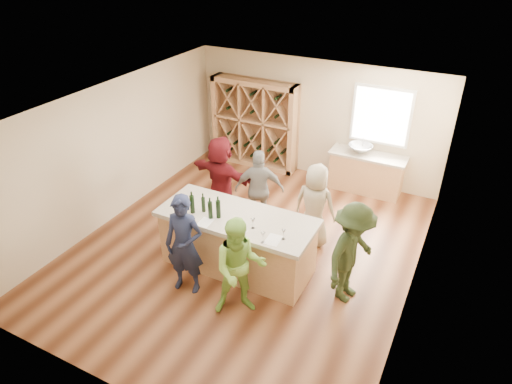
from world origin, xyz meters
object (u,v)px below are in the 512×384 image
at_px(wine_rack, 255,124).
at_px(person_far_left, 221,178).
at_px(person_near_right, 240,268).
at_px(wine_bottle_b, 192,204).
at_px(person_far_right, 315,206).
at_px(wine_bottle_d, 210,210).
at_px(wine_bottle_e, 218,209).
at_px(tasting_counter_base, 237,243).
at_px(person_near_left, 184,245).
at_px(sink, 360,149).
at_px(wine_bottle_c, 203,205).
at_px(person_server, 352,253).
at_px(person_far_mid, 259,189).

bearing_deg(wine_rack, person_far_left, -78.42).
bearing_deg(wine_rack, person_near_right, -65.35).
relative_size(wine_bottle_b, person_far_right, 0.20).
bearing_deg(wine_bottle_d, wine_bottle_e, 35.43).
height_order(wine_rack, tasting_counter_base, wine_rack).
distance_m(tasting_counter_base, person_near_left, 1.07).
height_order(sink, wine_bottle_b, wine_bottle_b).
bearing_deg(wine_rack, wine_bottle_c, -75.20).
xyz_separation_m(sink, person_server, (0.90, -3.62, -0.13)).
bearing_deg(person_far_right, person_near_right, 82.15).
xyz_separation_m(wine_rack, person_far_right, (2.55, -2.52, -0.27)).
bearing_deg(sink, person_server, -76.03).
bearing_deg(wine_bottle_e, sink, 71.33).
bearing_deg(tasting_counter_base, person_far_mid, 100.61).
bearing_deg(person_far_mid, wine_bottle_c, 54.74).
bearing_deg(sink, person_near_left, -108.61).
xyz_separation_m(wine_bottle_b, wine_bottle_e, (0.47, 0.07, -0.00)).
relative_size(wine_rack, wine_bottle_c, 8.08).
xyz_separation_m(sink, person_far_right, (-0.15, -2.45, -0.19)).
bearing_deg(wine_bottle_b, person_near_left, -68.87).
xyz_separation_m(tasting_counter_base, person_far_left, (-1.11, 1.34, 0.39)).
bearing_deg(wine_rack, person_near_left, -76.37).
bearing_deg(person_near_left, wine_bottle_e, 61.13).
bearing_deg(person_far_right, wine_bottle_b, 44.82).
height_order(tasting_counter_base, person_near_left, person_near_left).
distance_m(wine_rack, person_server, 5.16).
distance_m(wine_rack, tasting_counter_base, 4.20).
distance_m(wine_bottle_b, person_far_right, 2.31).
height_order(sink, person_far_left, person_far_left).
bearing_deg(person_far_mid, person_near_left, 60.97).
distance_m(person_near_left, person_server, 2.66).
height_order(person_near_right, person_far_left, person_far_left).
bearing_deg(wine_bottle_e, wine_bottle_c, 171.91).
height_order(wine_bottle_c, person_server, person_server).
bearing_deg(person_far_mid, sink, -142.73).
xyz_separation_m(tasting_counter_base, wine_bottle_e, (-0.25, -0.18, 0.74)).
height_order(wine_bottle_b, person_far_left, person_far_left).
bearing_deg(person_far_mid, wine_bottle_e, 66.96).
bearing_deg(wine_bottle_c, person_far_left, 110.01).
height_order(sink, person_near_right, person_near_right).
bearing_deg(wine_bottle_c, person_far_mid, 78.15).
bearing_deg(wine_bottle_d, person_near_right, -36.03).
xyz_separation_m(tasting_counter_base, person_far_mid, (-0.26, 1.37, 0.33)).
xyz_separation_m(wine_bottle_b, person_far_mid, (0.46, 1.62, -0.41)).
distance_m(wine_bottle_e, person_near_right, 1.17).
distance_m(wine_bottle_e, person_far_left, 1.78).
relative_size(tasting_counter_base, person_near_left, 1.46).
bearing_deg(person_near_left, person_near_right, -13.14).
height_order(wine_bottle_c, wine_bottle_d, wine_bottle_d).
relative_size(sink, wine_bottle_c, 1.99).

